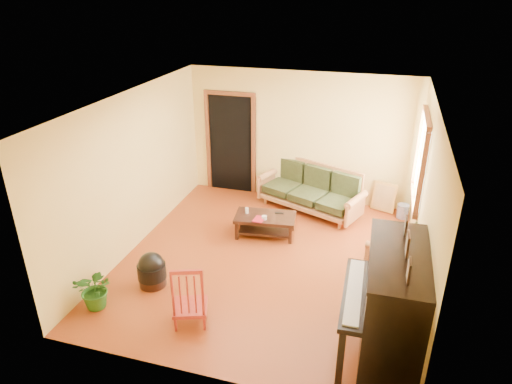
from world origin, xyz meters
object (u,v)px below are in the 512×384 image
(red_chair, at_px, (189,292))
(sofa, at_px, (310,189))
(piano, at_px, (393,305))
(ceramic_crock, at_px, (403,211))
(coffee_table, at_px, (265,225))
(footstool, at_px, (152,273))
(armchair, at_px, (394,244))
(potted_plant, at_px, (96,289))

(red_chair, bearing_deg, sofa, 56.25)
(piano, relative_size, ceramic_crock, 5.76)
(coffee_table, bearing_deg, footstool, -122.75)
(sofa, relative_size, ceramic_crock, 7.54)
(footstool, bearing_deg, piano, -6.92)
(sofa, xyz_separation_m, piano, (1.59, -3.48, 0.25))
(coffee_table, xyz_separation_m, footstool, (-1.21, -1.89, 0.01))
(footstool, relative_size, red_chair, 0.45)
(piano, relative_size, red_chair, 1.69)
(coffee_table, xyz_separation_m, piano, (2.16, -2.30, 0.50))
(armchair, distance_m, red_chair, 3.28)
(potted_plant, bearing_deg, footstool, 54.55)
(sofa, relative_size, red_chair, 2.22)
(footstool, relative_size, potted_plant, 0.71)
(footstool, xyz_separation_m, ceramic_crock, (3.56, 3.25, -0.06))
(red_chair, relative_size, potted_plant, 1.56)
(sofa, distance_m, red_chair, 3.77)
(piano, height_order, ceramic_crock, piano)
(red_chair, bearing_deg, coffee_table, 62.38)
(coffee_table, xyz_separation_m, ceramic_crock, (2.34, 1.36, -0.05))
(piano, xyz_separation_m, ceramic_crock, (0.18, 3.66, -0.56))
(armchair, distance_m, footstool, 3.72)
(sofa, bearing_deg, piano, -43.79)
(piano, bearing_deg, coffee_table, 131.96)
(potted_plant, bearing_deg, red_chair, 3.98)
(coffee_table, distance_m, armchair, 2.22)
(armchair, bearing_deg, coffee_table, -169.52)
(ceramic_crock, relative_size, potted_plant, 0.46)
(sofa, distance_m, potted_plant, 4.38)
(potted_plant, bearing_deg, piano, 3.90)
(coffee_table, distance_m, potted_plant, 3.07)
(footstool, bearing_deg, sofa, 59.86)
(sofa, xyz_separation_m, potted_plant, (-2.26, -3.75, -0.14))
(potted_plant, bearing_deg, sofa, 58.86)
(coffee_table, distance_m, footstool, 2.24)
(coffee_table, relative_size, potted_plant, 1.77)
(armchair, relative_size, footstool, 1.88)
(armchair, relative_size, red_chair, 0.85)
(coffee_table, bearing_deg, sofa, 64.30)
(coffee_table, distance_m, piano, 3.19)
(ceramic_crock, distance_m, potted_plant, 5.63)
(coffee_table, relative_size, red_chair, 1.13)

